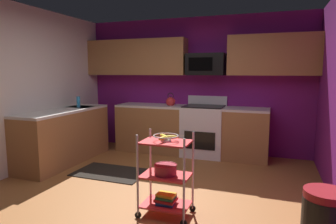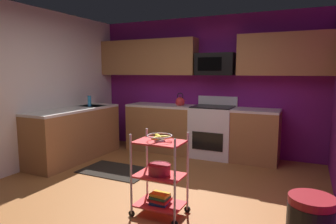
# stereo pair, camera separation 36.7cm
# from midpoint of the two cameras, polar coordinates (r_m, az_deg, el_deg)

# --- Properties ---
(floor) EXTENTS (4.40, 4.80, 0.04)m
(floor) POSITION_cam_midpoint_polar(r_m,az_deg,el_deg) (3.94, -7.28, -16.03)
(floor) COLOR #995B2D
(floor) RESTS_ON ground
(wall_back) EXTENTS (4.52, 0.06, 2.60)m
(wall_back) POSITION_cam_midpoint_polar(r_m,az_deg,el_deg) (5.88, 3.31, 5.14)
(wall_back) COLOR #751970
(wall_back) RESTS_ON ground
(wall_left) EXTENTS (0.06, 4.80, 2.60)m
(wall_left) POSITION_cam_midpoint_polar(r_m,az_deg,el_deg) (5.05, -30.82, 3.64)
(wall_left) COLOR silver
(wall_left) RESTS_ON ground
(counter_run) EXTENTS (3.64, 2.46, 0.92)m
(counter_run) POSITION_cam_midpoint_polar(r_m,az_deg,el_deg) (5.50, -6.80, -3.87)
(counter_run) COLOR #9E6B3D
(counter_run) RESTS_ON ground
(oven_range) EXTENTS (0.76, 0.65, 1.10)m
(oven_range) POSITION_cam_midpoint_polar(r_m,az_deg,el_deg) (5.59, 4.99, -3.50)
(oven_range) COLOR white
(oven_range) RESTS_ON ground
(upper_cabinets) EXTENTS (4.40, 0.33, 0.70)m
(upper_cabinets) POSITION_cam_midpoint_polar(r_m,az_deg,el_deg) (5.71, 2.20, 10.59)
(upper_cabinets) COLOR #9E6B3D
(microwave) EXTENTS (0.70, 0.39, 0.40)m
(microwave) POSITION_cam_midpoint_polar(r_m,az_deg,el_deg) (5.59, 5.41, 9.08)
(microwave) COLOR black
(rolling_cart) EXTENTS (0.58, 0.37, 0.91)m
(rolling_cart) POSITION_cam_midpoint_polar(r_m,az_deg,el_deg) (3.29, -3.68, -12.06)
(rolling_cart) COLOR silver
(rolling_cart) RESTS_ON ground
(fruit_bowl) EXTENTS (0.27, 0.27, 0.07)m
(fruit_bowl) POSITION_cam_midpoint_polar(r_m,az_deg,el_deg) (3.17, -3.74, -4.82)
(fruit_bowl) COLOR silver
(fruit_bowl) RESTS_ON rolling_cart
(mixing_bowl_large) EXTENTS (0.25, 0.25, 0.11)m
(mixing_bowl_large) POSITION_cam_midpoint_polar(r_m,az_deg,el_deg) (3.27, -3.77, -10.94)
(mixing_bowl_large) COLOR maroon
(mixing_bowl_large) RESTS_ON rolling_cart
(book_stack) EXTENTS (0.23, 0.19, 0.12)m
(book_stack) POSITION_cam_midpoint_polar(r_m,az_deg,el_deg) (3.39, -3.63, -16.33)
(book_stack) COLOR #1E4C8C
(book_stack) RESTS_ON rolling_cart
(kettle) EXTENTS (0.21, 0.18, 0.26)m
(kettle) POSITION_cam_midpoint_polar(r_m,az_deg,el_deg) (5.71, -1.34, 2.02)
(kettle) COLOR red
(kettle) RESTS_ON counter_run
(dish_soap_bottle) EXTENTS (0.06, 0.06, 0.20)m
(dish_soap_bottle) POSITION_cam_midpoint_polar(r_m,az_deg,el_deg) (5.69, -18.59, 1.83)
(dish_soap_bottle) COLOR #2D8CBF
(dish_soap_bottle) RESTS_ON counter_run
(floor_rug) EXTENTS (1.11, 0.71, 0.01)m
(floor_rug) POSITION_cam_midpoint_polar(r_m,az_deg,el_deg) (4.84, -13.13, -11.24)
(floor_rug) COLOR black
(floor_rug) RESTS_ON ground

